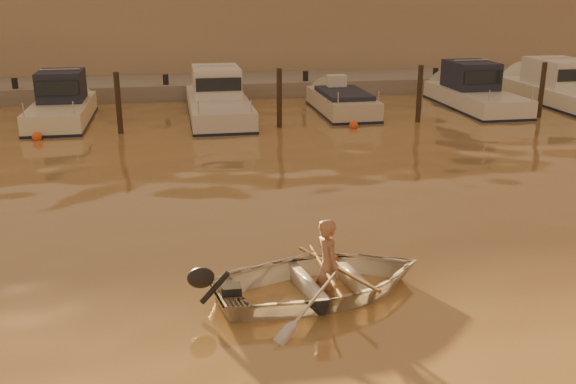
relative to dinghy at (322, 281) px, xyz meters
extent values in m
plane|color=olive|center=(1.60, -1.41, -0.24)|extent=(160.00, 160.00, 0.00)
imported|color=silver|center=(0.00, 0.00, 0.00)|extent=(3.84, 3.04, 0.72)
imported|color=#9B664D|center=(0.10, 0.02, 0.24)|extent=(0.47, 0.62, 1.56)
cylinder|color=brown|center=(0.25, 0.04, 0.18)|extent=(0.85, 1.97, 0.13)
cylinder|color=brown|center=(0.05, 0.01, 0.18)|extent=(0.06, 2.10, 0.13)
cylinder|color=#2D2319|center=(-3.90, 12.39, 0.66)|extent=(0.18, 0.18, 2.20)
cylinder|color=#2D2319|center=(1.40, 12.39, 0.66)|extent=(0.18, 0.18, 2.20)
cylinder|color=#2D2319|center=(6.40, 12.39, 0.66)|extent=(0.18, 0.18, 2.20)
cylinder|color=#2D2319|center=(11.10, 12.39, 0.66)|extent=(0.18, 0.18, 2.20)
sphere|color=#E7531B|center=(-6.44, 11.92, -0.14)|extent=(0.30, 0.30, 0.30)
sphere|color=silver|center=(-0.84, 11.78, -0.14)|extent=(0.30, 0.30, 0.30)
sphere|color=#E64C1B|center=(3.87, 11.78, -0.14)|extent=(0.30, 0.30, 0.30)
sphere|color=silver|center=(8.82, 11.92, -0.14)|extent=(0.30, 0.30, 0.30)
cube|color=gray|center=(1.60, 20.09, -0.09)|extent=(52.00, 4.00, 1.00)
cube|color=#9E8466|center=(1.60, 25.59, 2.16)|extent=(46.00, 7.00, 4.80)
camera|label=1|loc=(-2.16, -8.92, 4.46)|focal=40.00mm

